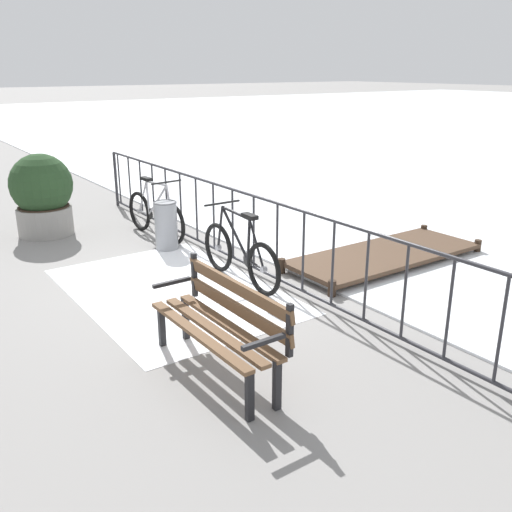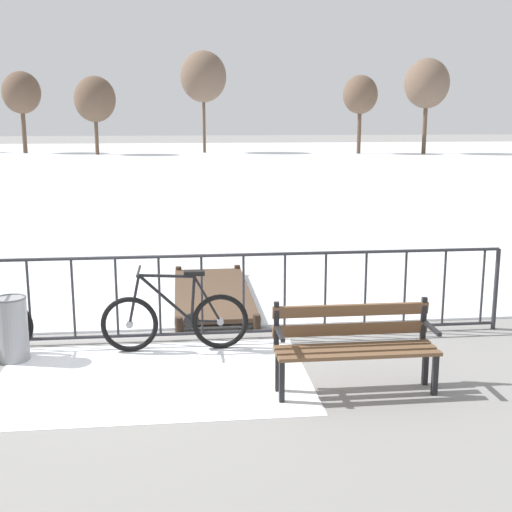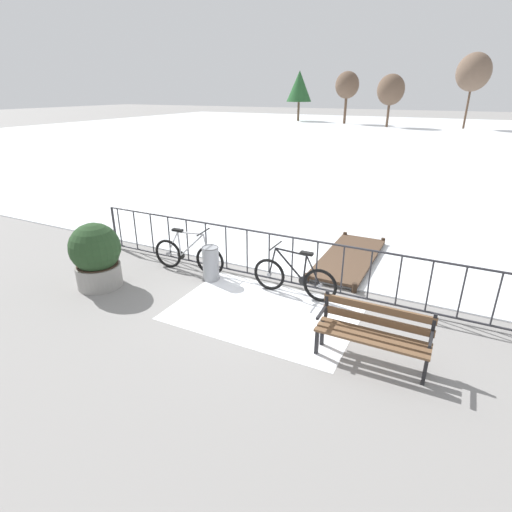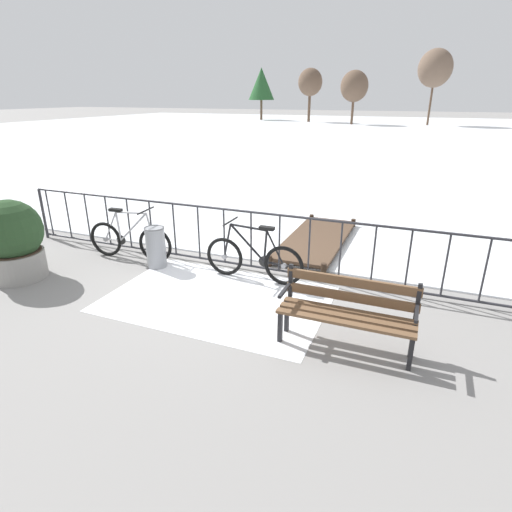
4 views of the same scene
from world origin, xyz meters
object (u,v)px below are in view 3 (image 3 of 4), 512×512
at_px(bicycle_near_railing, 294,278).
at_px(park_bench, 374,330).
at_px(planter_with_shrub, 96,255).
at_px(bicycle_second, 188,255).
at_px(trash_bin, 211,263).

distance_m(bicycle_near_railing, park_bench, 2.23).
height_order(park_bench, planter_with_shrub, planter_with_shrub).
height_order(bicycle_near_railing, bicycle_second, same).
xyz_separation_m(bicycle_second, trash_bin, (0.67, -0.14, 0.00)).
relative_size(park_bench, planter_with_shrub, 1.21).
height_order(bicycle_second, trash_bin, bicycle_second).
bearing_deg(planter_with_shrub, park_bench, 0.48).
distance_m(bicycle_second, planter_with_shrub, 1.87).
bearing_deg(trash_bin, bicycle_second, 168.16).
xyz_separation_m(park_bench, planter_with_shrub, (-5.43, -0.05, 0.16)).
relative_size(bicycle_second, park_bench, 1.07).
relative_size(park_bench, trash_bin, 2.19).
relative_size(bicycle_near_railing, park_bench, 1.07).
height_order(bicycle_second, planter_with_shrub, planter_with_shrub).
bearing_deg(bicycle_second, bicycle_near_railing, -0.28).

